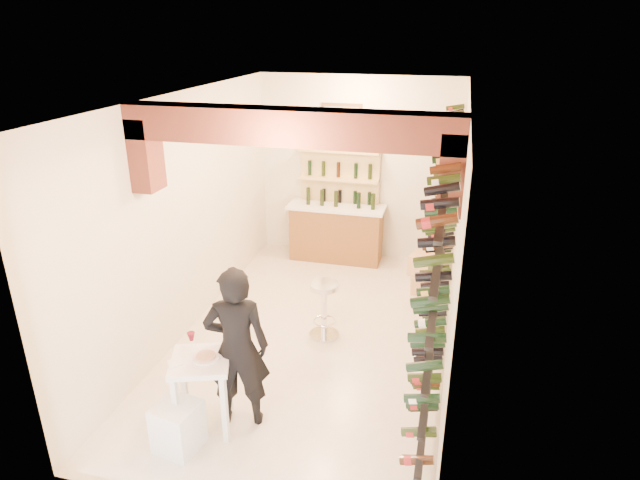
# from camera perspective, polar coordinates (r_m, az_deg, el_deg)

# --- Properties ---
(ground) EXTENTS (6.00, 6.00, 0.00)m
(ground) POSITION_cam_1_polar(r_m,az_deg,el_deg) (7.53, -0.57, -10.06)
(ground) COLOR silver
(ground) RESTS_ON ground
(room_shell) EXTENTS (3.52, 6.02, 3.21)m
(room_shell) POSITION_cam_1_polar(r_m,az_deg,el_deg) (6.38, -1.25, 6.13)
(room_shell) COLOR silver
(room_shell) RESTS_ON ground
(wine_rack) EXTENTS (0.32, 5.70, 2.56)m
(wine_rack) POSITION_cam_1_polar(r_m,az_deg,el_deg) (6.64, 12.25, -0.15)
(wine_rack) COLOR black
(wine_rack) RESTS_ON ground
(back_counter) EXTENTS (1.70, 0.62, 1.29)m
(back_counter) POSITION_cam_1_polar(r_m,az_deg,el_deg) (9.68, 1.72, 0.94)
(back_counter) COLOR brown
(back_counter) RESTS_ON ground
(back_shelving) EXTENTS (1.40, 0.31, 2.73)m
(back_shelving) POSITION_cam_1_polar(r_m,az_deg,el_deg) (9.69, 2.07, 4.94)
(back_shelving) COLOR #E0C47E
(back_shelving) RESTS_ON ground
(tasting_table) EXTENTS (0.74, 0.74, 1.02)m
(tasting_table) POSITION_cam_1_polar(r_m,az_deg,el_deg) (5.79, -12.38, -13.34)
(tasting_table) COLOR white
(tasting_table) RESTS_ON ground
(white_stool) EXTENTS (0.47, 0.47, 0.51)m
(white_stool) POSITION_cam_1_polar(r_m,az_deg,el_deg) (5.86, -14.70, -18.44)
(white_stool) COLOR white
(white_stool) RESTS_ON ground
(person) EXTENTS (0.75, 0.60, 1.80)m
(person) POSITION_cam_1_polar(r_m,az_deg,el_deg) (5.69, -8.72, -11.14)
(person) COLOR black
(person) RESTS_ON ground
(chrome_barstool) EXTENTS (0.41, 0.41, 0.79)m
(chrome_barstool) POSITION_cam_1_polar(r_m,az_deg,el_deg) (7.32, 0.44, -6.94)
(chrome_barstool) COLOR silver
(chrome_barstool) RESTS_ON ground
(crate_lower) EXTENTS (0.52, 0.39, 0.30)m
(crate_lower) POSITION_cam_1_polar(r_m,az_deg,el_deg) (8.79, 11.12, -4.45)
(crate_lower) COLOR tan
(crate_lower) RESTS_ON ground
(crate_upper) EXTENTS (0.63, 0.52, 0.32)m
(crate_upper) POSITION_cam_1_polar(r_m,az_deg,el_deg) (8.67, 11.27, -2.64)
(crate_upper) COLOR tan
(crate_upper) RESTS_ON crate_lower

